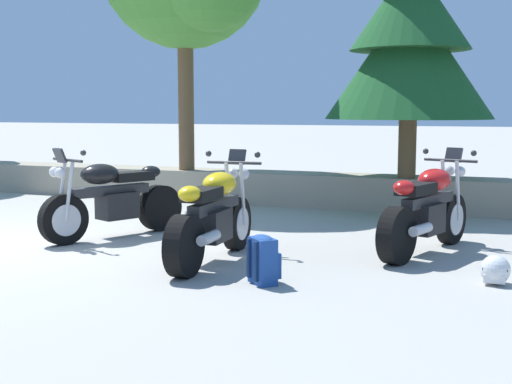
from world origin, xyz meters
The scene contains 7 objects.
stone_wall centered at (0.00, 4.80, 0.28)m, with size 36.00×0.80×0.55m, color gray.
motorcycle_black_near_left centered at (1.06, 1.01, 0.49)m, with size 1.08×1.94×1.18m.
motorcycle_yellow_centre centered at (2.87, 0.18, 0.49)m, with size 0.67×2.06×1.18m.
motorcycle_red_far_right centered at (4.95, 1.48, 0.49)m, with size 0.89×2.02×1.18m.
rider_backpack centered at (3.71, -0.53, 0.24)m, with size 0.35×0.35×0.47m.
rider_helmet centered at (5.76, 0.24, 0.14)m, with size 0.28×0.28×0.28m.
pine_tree_mid_right centered at (4.21, 4.59, 2.74)m, with size 2.61×2.61×3.91m.
Camera 1 is at (5.99, -6.59, 1.65)m, focal length 49.13 mm.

